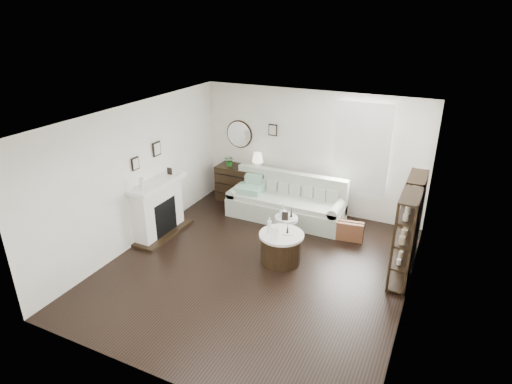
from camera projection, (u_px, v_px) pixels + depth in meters
The scene contains 18 objects.
room at pixel (344, 146), 8.91m from camera, with size 5.50×5.50×5.50m.
fireplace at pixel (159, 210), 8.55m from camera, with size 0.50×1.40×1.84m.
shelf_unit_far at pixel (412, 217), 7.64m from camera, with size 0.30×0.80×1.60m.
shelf_unit_near at pixel (404, 240), 6.89m from camera, with size 0.30×0.80×1.60m.
sofa at pixel (287, 204), 9.30m from camera, with size 2.51×0.87×0.97m.
quilt at pixel (250, 189), 9.42m from camera, with size 0.55×0.45×0.14m, color #268E65.
suitcase at pixel (348, 231), 8.45m from camera, with size 0.57×0.19×0.38m, color brown.
dresser at pixel (243, 184), 10.08m from camera, with size 1.27×0.54×0.85m.
table_lamp at pixel (258, 161), 9.68m from camera, with size 0.26×0.26×0.41m, color silver, non-canonical shape.
potted_plant at pixel (230, 161), 9.94m from camera, with size 0.24×0.21×0.27m, color #195819.
drum_table at pixel (281, 247), 7.69m from camera, with size 0.80×0.80×0.56m.
pedestal_table at pixel (286, 219), 8.23m from camera, with size 0.45×0.45×0.55m.
eiffel_drum at pixel (288, 229), 7.56m from camera, with size 0.10×0.10×0.18m, color black, non-canonical shape.
bottle_drum at pixel (269, 226), 7.53m from camera, with size 0.07×0.07×0.31m, color silver.
card_frame_drum at pixel (274, 233), 7.40m from camera, with size 0.14×0.01×0.19m, color white.
eiffel_ped at pixel (291, 213), 8.16m from camera, with size 0.12×0.12×0.20m, color black, non-canonical shape.
flask_ped at pixel (283, 210), 8.21m from camera, with size 0.14×0.14×0.26m, color silver, non-canonical shape.
card_frame_ped at pixel (285, 216), 8.08m from camera, with size 0.12×0.01×0.16m, color black.
Camera 1 is at (2.76, -5.82, 4.24)m, focal length 30.00 mm.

